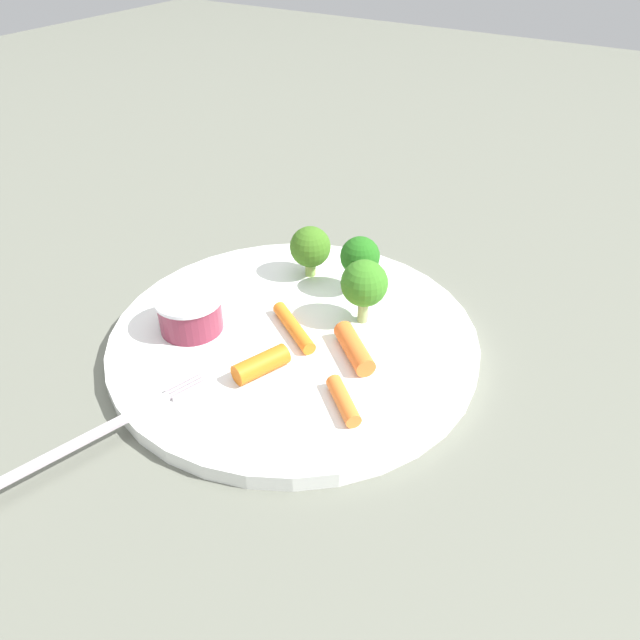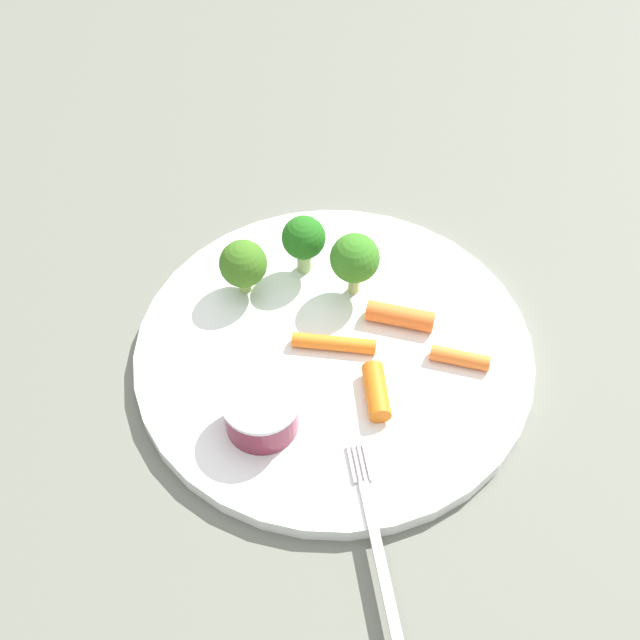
# 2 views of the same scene
# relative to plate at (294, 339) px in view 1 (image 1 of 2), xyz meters

# --- Properties ---
(ground_plane) EXTENTS (2.40, 2.40, 0.00)m
(ground_plane) POSITION_rel_plate_xyz_m (0.00, 0.00, -0.01)
(ground_plane) COLOR #626559
(plate) EXTENTS (0.28, 0.28, 0.01)m
(plate) POSITION_rel_plate_xyz_m (0.00, 0.00, 0.00)
(plate) COLOR white
(plate) RESTS_ON ground_plane
(sauce_cup) EXTENTS (0.05, 0.05, 0.03)m
(sauce_cup) POSITION_rel_plate_xyz_m (0.07, 0.04, 0.02)
(sauce_cup) COLOR maroon
(sauce_cup) RESTS_ON plate
(broccoli_floret_0) EXTENTS (0.04, 0.04, 0.05)m
(broccoli_floret_0) POSITION_rel_plate_xyz_m (0.04, -0.08, 0.03)
(broccoli_floret_0) COLOR #9AC25D
(broccoli_floret_0) RESTS_ON plate
(broccoli_floret_1) EXTENTS (0.03, 0.03, 0.05)m
(broccoli_floret_1) POSITION_rel_plate_xyz_m (-0.01, -0.08, 0.04)
(broccoli_floret_1) COLOR #97B673
(broccoli_floret_1) RESTS_ON plate
(broccoli_floret_2) EXTENTS (0.04, 0.04, 0.05)m
(broccoli_floret_2) POSITION_rel_plate_xyz_m (-0.04, -0.04, 0.04)
(broccoli_floret_2) COLOR #9AAF6B
(broccoli_floret_2) RESTS_ON plate
(carrot_stick_0) EXTENTS (0.03, 0.04, 0.02)m
(carrot_stick_0) POSITION_rel_plate_xyz_m (-0.01, 0.05, 0.01)
(carrot_stick_0) COLOR orange
(carrot_stick_0) RESTS_ON plate
(carrot_stick_1) EXTENTS (0.06, 0.04, 0.01)m
(carrot_stick_1) POSITION_rel_plate_xyz_m (0.00, -0.00, 0.01)
(carrot_stick_1) COLOR orange
(carrot_stick_1) RESTS_ON plate
(carrot_stick_2) EXTENTS (0.04, 0.04, 0.01)m
(carrot_stick_2) POSITION_rel_plate_xyz_m (-0.07, 0.05, 0.01)
(carrot_stick_2) COLOR orange
(carrot_stick_2) RESTS_ON plate
(carrot_stick_3) EXTENTS (0.05, 0.04, 0.01)m
(carrot_stick_3) POSITION_rel_plate_xyz_m (-0.05, -0.00, 0.01)
(carrot_stick_3) COLOR orange
(carrot_stick_3) RESTS_ON plate
(fork) EXTENTS (0.06, 0.19, 0.00)m
(fork) POSITION_rel_plate_xyz_m (0.05, 0.17, 0.01)
(fork) COLOR #BCAFB7
(fork) RESTS_ON plate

